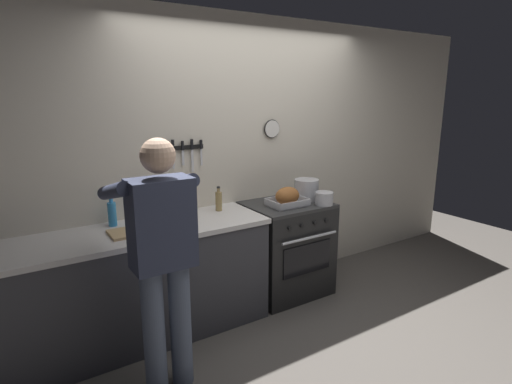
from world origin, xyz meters
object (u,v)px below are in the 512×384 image
object	(u,v)px
person_cook	(162,251)
bottle_cooking_oil	(172,205)
stock_pot	(306,189)
bottle_dish_soap	(112,213)
bottle_wine_red	(168,206)
cutting_board	(135,231)
bottle_vinegar	(219,201)
roasting_pan	(287,197)
saucepan	(324,198)
stove	(286,248)

from	to	relation	value
person_cook	bottle_cooking_oil	bearing A→B (deg)	-34.45
stock_pot	bottle_cooking_oil	bearing A→B (deg)	174.54
stock_pot	bottle_dish_soap	distance (m)	1.80
bottle_wine_red	bottle_dish_soap	bearing A→B (deg)	159.82
cutting_board	bottle_vinegar	bearing A→B (deg)	12.84
person_cook	bottle_cooking_oil	distance (m)	0.88
roasting_pan	cutting_board	bearing A→B (deg)	179.39
bottle_wine_red	cutting_board	bearing A→B (deg)	-161.36
roasting_pan	bottle_dish_soap	bearing A→B (deg)	169.98
saucepan	bottle_wine_red	size ratio (longest dim) A/B	0.51
bottle_dish_soap	bottle_cooking_oil	bearing A→B (deg)	-6.19
roasting_pan	bottle_cooking_oil	xyz separation A→B (m)	(-1.03, 0.21, 0.03)
stove	bottle_cooking_oil	distance (m)	1.22
bottle_vinegar	bottle_dish_soap	distance (m)	0.90
stove	bottle_wine_red	world-z (taller)	bottle_wine_red
stock_pot	cutting_board	xyz separation A→B (m)	(-1.70, -0.07, -0.09)
roasting_pan	bottle_vinegar	world-z (taller)	bottle_vinegar
bottle_wine_red	saucepan	bearing A→B (deg)	-10.97
bottle_vinegar	bottle_cooking_oil	bearing A→B (deg)	177.83
saucepan	cutting_board	size ratio (longest dim) A/B	0.46
bottle_wine_red	bottle_vinegar	xyz separation A→B (m)	(0.50, 0.08, -0.05)
stove	stock_pot	world-z (taller)	stock_pot
person_cook	bottle_wine_red	world-z (taller)	person_cook
person_cook	stock_pot	world-z (taller)	person_cook
cutting_board	bottle_dish_soap	bearing A→B (deg)	110.45
person_cook	saucepan	xyz separation A→B (m)	(1.72, 0.43, 0.01)
bottle_wine_red	bottle_cooking_oil	world-z (taller)	bottle_wine_red
roasting_pan	bottle_wine_red	bearing A→B (deg)	173.87
roasting_pan	stock_pot	xyz separation A→B (m)	(0.30, 0.09, 0.02)
bottle_wine_red	stove	bearing A→B (deg)	-2.36
saucepan	bottle_cooking_oil	xyz separation A→B (m)	(-1.34, 0.37, 0.05)
roasting_pan	stove	bearing A→B (deg)	53.61
saucepan	person_cook	bearing A→B (deg)	-166.09
stock_pot	cutting_board	size ratio (longest dim) A/B	0.65
stove	saucepan	world-z (taller)	saucepan
person_cook	roasting_pan	distance (m)	1.53
roasting_pan	bottle_cooking_oil	world-z (taller)	bottle_cooking_oil
bottle_wine_red	bottle_dish_soap	distance (m)	0.43
cutting_board	bottle_vinegar	world-z (taller)	bottle_vinegar
roasting_pan	saucepan	bearing A→B (deg)	-26.64
person_cook	stock_pot	xyz separation A→B (m)	(1.71, 0.67, 0.05)
saucepan	bottle_wine_red	distance (m)	1.44
bottle_vinegar	bottle_dish_soap	bearing A→B (deg)	175.71
bottle_cooking_oil	bottle_vinegar	xyz separation A→B (m)	(0.42, -0.02, -0.02)
stove	bottle_vinegar	bearing A→B (deg)	169.04
bottle_cooking_oil	roasting_pan	bearing A→B (deg)	-11.75
roasting_pan	stock_pot	distance (m)	0.31
bottle_dish_soap	cutting_board	bearing A→B (deg)	-69.55
person_cook	bottle_dish_soap	world-z (taller)	person_cook
stove	cutting_board	bearing A→B (deg)	-177.81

